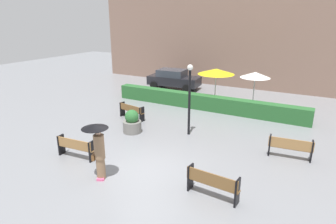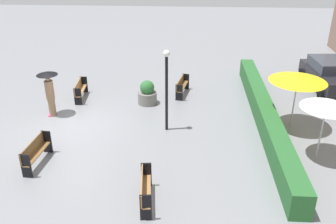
# 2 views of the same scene
# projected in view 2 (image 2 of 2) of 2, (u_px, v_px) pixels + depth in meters

# --- Properties ---
(ground_plane) EXTENTS (60.00, 60.00, 0.00)m
(ground_plane) POSITION_uv_depth(u_px,v_px,m) (73.00, 126.00, 16.13)
(ground_plane) COLOR gray
(bench_near_left) EXTENTS (1.76, 0.50, 0.88)m
(bench_near_left) POSITION_uv_depth(u_px,v_px,m) (80.00, 89.00, 18.67)
(bench_near_left) COLOR #9E7242
(bench_near_left) RESTS_ON ground
(bench_far_right) EXTENTS (1.77, 0.52, 0.90)m
(bench_far_right) POSITION_uv_depth(u_px,v_px,m) (145.00, 188.00, 11.35)
(bench_far_right) COLOR #9E7242
(bench_far_right) RESTS_ON ground
(bench_near_right) EXTENTS (1.80, 0.49, 0.92)m
(bench_near_right) POSITION_uv_depth(u_px,v_px,m) (36.00, 151.00, 13.25)
(bench_near_right) COLOR brown
(bench_near_right) RESTS_ON ground
(bench_far_left) EXTENTS (1.77, 0.67, 0.85)m
(bench_far_left) POSITION_uv_depth(u_px,v_px,m) (182.00, 85.00, 19.13)
(bench_far_left) COLOR brown
(bench_far_left) RESTS_ON ground
(pedestrian_with_umbrella) EXTENTS (0.94, 0.94, 2.13)m
(pedestrian_with_umbrella) POSITION_uv_depth(u_px,v_px,m) (49.00, 88.00, 16.55)
(pedestrian_with_umbrella) COLOR #8C6B4C
(pedestrian_with_umbrella) RESTS_ON ground
(planter_pot) EXTENTS (0.94, 0.94, 1.20)m
(planter_pot) POSITION_uv_depth(u_px,v_px,m) (147.00, 94.00, 18.11)
(planter_pot) COLOR slate
(planter_pot) RESTS_ON ground
(lamp_post) EXTENTS (0.28, 0.28, 3.53)m
(lamp_post) POSITION_uv_depth(u_px,v_px,m) (167.00, 82.00, 14.92)
(lamp_post) COLOR black
(lamp_post) RESTS_ON ground
(patio_umbrella_yellow) EXTENTS (2.37, 2.37, 2.48)m
(patio_umbrella_yellow) POSITION_uv_depth(u_px,v_px,m) (298.00, 77.00, 15.11)
(patio_umbrella_yellow) COLOR silver
(patio_umbrella_yellow) RESTS_ON ground
(patio_umbrella_white) EXTENTS (1.85, 1.85, 2.41)m
(patio_umbrella_white) POSITION_uv_depth(u_px,v_px,m) (327.00, 103.00, 12.95)
(patio_umbrella_white) COLOR silver
(patio_umbrella_white) RESTS_ON ground
(hedge_strip) EXTENTS (12.63, 0.70, 0.94)m
(hedge_strip) POSITION_uv_depth(u_px,v_px,m) (264.00, 113.00, 16.23)
(hedge_strip) COLOR #28602D
(hedge_strip) RESTS_ON ground
(parked_car) EXTENTS (4.32, 2.23, 1.57)m
(parked_car) POSITION_uv_depth(u_px,v_px,m) (328.00, 74.00, 19.79)
(parked_car) COLOR black
(parked_car) RESTS_ON ground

